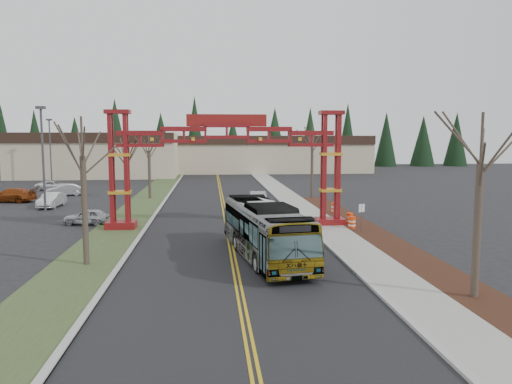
{
  "coord_description": "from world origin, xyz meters",
  "views": [
    {
      "loc": [
        -1.25,
        -19.77,
        7.01
      ],
      "look_at": [
        1.86,
        14.15,
        3.15
      ],
      "focal_mm": 35.0,
      "sensor_mm": 36.0,
      "label": 1
    }
  ],
  "objects": [
    {
      "name": "bare_tree_median_far",
      "position": [
        -8.0,
        36.27,
        5.32
      ],
      "size": [
        3.31,
        3.31,
        7.54
      ],
      "color": "#382D26",
      "rests_on": "ground"
    },
    {
      "name": "curb_left",
      "position": [
        -6.15,
        25.0,
        0.07
      ],
      "size": [
        0.3,
        110.0,
        0.15
      ],
      "primitive_type": "cube",
      "color": "#A3A39E",
      "rests_on": "ground"
    },
    {
      "name": "parked_car_near_a",
      "position": [
        -11.0,
        20.3,
        0.63
      ],
      "size": [
        3.86,
        2.03,
        1.25
      ],
      "primitive_type": "imported",
      "rotation": [
        0.0,
        0.0,
        4.56
      ],
      "color": "#BABFC2",
      "rests_on": "ground"
    },
    {
      "name": "bare_tree_median_near",
      "position": [
        -8.0,
        7.41,
        5.88
      ],
      "size": [
        3.19,
        3.19,
        8.03
      ],
      "color": "#382D26",
      "rests_on": "ground"
    },
    {
      "name": "silver_sedan",
      "position": [
        3.41,
        28.93,
        0.74
      ],
      "size": [
        1.6,
        4.51,
        1.48
      ],
      "primitive_type": "imported",
      "rotation": [
        0.0,
        0.0,
        -0.01
      ],
      "color": "#A5A8AD",
      "rests_on": "ground"
    },
    {
      "name": "parked_car_far_b",
      "position": [
        -21.35,
        46.05,
        0.61
      ],
      "size": [
        4.64,
        2.61,
        1.22
      ],
      "primitive_type": "imported",
      "rotation": [
        0.0,
        0.0,
        1.43
      ],
      "color": "white",
      "rests_on": "ground"
    },
    {
      "name": "road",
      "position": [
        0.0,
        25.0,
        0.01
      ],
      "size": [
        12.0,
        110.0,
        0.02
      ],
      "primitive_type": "cube",
      "color": "black",
      "rests_on": "ground"
    },
    {
      "name": "transit_bus",
      "position": [
        1.84,
        8.12,
        1.61
      ],
      "size": [
        4.36,
        11.83,
        3.22
      ],
      "primitive_type": "imported",
      "rotation": [
        0.0,
        0.0,
        0.15
      ],
      "color": "#97989E",
      "rests_on": "ground"
    },
    {
      "name": "parked_car_near_b",
      "position": [
        -16.84,
        30.43,
        0.72
      ],
      "size": [
        1.73,
        4.44,
        1.44
      ],
      "primitive_type": "imported",
      "rotation": [
        0.0,
        0.0,
        -0.05
      ],
      "color": "white",
      "rests_on": "ground"
    },
    {
      "name": "street_sign",
      "position": [
        9.58,
        14.93,
        1.51
      ],
      "size": [
        0.47,
        0.19,
        2.11
      ],
      "color": "#3F3F44",
      "rests_on": "ground"
    },
    {
      "name": "light_pole_far",
      "position": [
        -24.98,
        57.15,
        5.49
      ],
      "size": [
        0.82,
        0.41,
        9.48
      ],
      "color": "#3F3F44",
      "rests_on": "ground"
    },
    {
      "name": "barrel_south",
      "position": [
        9.27,
        16.21,
        0.49
      ],
      "size": [
        0.53,
        0.53,
        0.98
      ],
      "color": "#F03D0D",
      "rests_on": "ground"
    },
    {
      "name": "parked_car_mid_a",
      "position": [
        -22.31,
        34.71,
        0.75
      ],
      "size": [
        5.46,
        3.0,
        1.5
      ],
      "primitive_type": "imported",
      "rotation": [
        0.0,
        0.0,
        4.53
      ],
      "color": "#893913",
      "rests_on": "ground"
    },
    {
      "name": "lane_line_left",
      "position": [
        -0.12,
        25.0,
        0.03
      ],
      "size": [
        0.12,
        100.0,
        0.01
      ],
      "primitive_type": "cube",
      "color": "gold",
      "rests_on": "road"
    },
    {
      "name": "sidewalk_right",
      "position": [
        7.6,
        25.0,
        0.08
      ],
      "size": [
        2.6,
        110.0,
        0.14
      ],
      "primitive_type": "cube",
      "color": "gray",
      "rests_on": "ground"
    },
    {
      "name": "grass_median",
      "position": [
        -8.0,
        25.0,
        0.04
      ],
      "size": [
        4.0,
        110.0,
        0.08
      ],
      "primitive_type": "cube",
      "color": "#2F4321",
      "rests_on": "ground"
    },
    {
      "name": "landscape_strip",
      "position": [
        10.2,
        10.0,
        0.06
      ],
      "size": [
        2.6,
        50.0,
        0.12
      ],
      "primitive_type": "cube",
      "color": "black",
      "rests_on": "ground"
    },
    {
      "name": "retail_building_east",
      "position": [
        10.0,
        79.95,
        3.51
      ],
      "size": [
        38.0,
        20.3,
        7.0
      ],
      "color": "#BDAA91",
      "rests_on": "ground"
    },
    {
      "name": "retail_building_west",
      "position": [
        -30.0,
        71.96,
        3.76
      ],
      "size": [
        46.0,
        22.3,
        7.5
      ],
      "color": "#BDAA91",
      "rests_on": "ground"
    },
    {
      "name": "lane_line_right",
      "position": [
        0.12,
        25.0,
        0.03
      ],
      "size": [
        0.12,
        100.0,
        0.01
      ],
      "primitive_type": "cube",
      "color": "gold",
      "rests_on": "road"
    },
    {
      "name": "curb_right",
      "position": [
        6.15,
        25.0,
        0.07
      ],
      "size": [
        0.3,
        110.0,
        0.15
      ],
      "primitive_type": "cube",
      "color": "#A3A39E",
      "rests_on": "ground"
    },
    {
      "name": "parked_car_far_a",
      "position": [
        -18.29,
        40.02,
        0.68
      ],
      "size": [
        4.39,
        2.57,
        1.37
      ],
      "primitive_type": "imported",
      "rotation": [
        0.0,
        0.0,
        5.0
      ],
      "color": "silver",
      "rests_on": "ground"
    },
    {
      "name": "light_pole_near",
      "position": [
        -16.64,
        27.89,
        5.6
      ],
      "size": [
        0.84,
        0.42,
        9.69
      ],
      "color": "#3F3F44",
      "rests_on": "ground"
    },
    {
      "name": "conifer_treeline",
      "position": [
        0.25,
        92.0,
        6.49
      ],
      "size": [
        116.1,
        5.6,
        13.0
      ],
      "color": "black",
      "rests_on": "ground"
    },
    {
      "name": "bare_tree_median_mid",
      "position": [
        -8.0,
        20.74,
        5.13
      ],
      "size": [
        3.1,
        3.1,
        7.2
      ],
      "color": "#382D26",
      "rests_on": "ground"
    },
    {
      "name": "gateway_arch",
      "position": [
        0.0,
        18.0,
        5.98
      ],
      "size": [
        18.2,
        1.6,
        8.9
      ],
      "color": "#630D0F",
      "rests_on": "ground"
    },
    {
      "name": "bare_tree_right_far",
      "position": [
        10.0,
        34.76,
        6.09
      ],
      "size": [
        3.1,
        3.1,
        8.19
      ],
      "color": "#382D26",
      "rests_on": "ground"
    },
    {
      "name": "barrel_north",
      "position": [
        9.76,
        23.47,
        0.53
      ],
      "size": [
        0.57,
        0.57,
        1.06
      ],
      "color": "#F03D0D",
      "rests_on": "ground"
    },
    {
      "name": "ground",
      "position": [
        0.0,
        0.0,
        0.0
      ],
      "size": [
        200.0,
        200.0,
        0.0
      ],
      "primitive_type": "plane",
      "color": "black",
      "rests_on": "ground"
    },
    {
      "name": "barrel_mid",
      "position": [
        9.65,
        18.15,
        0.48
      ],
      "size": [
        0.52,
        0.52,
        0.96
      ],
      "color": "#F03D0D",
      "rests_on": "ground"
    },
    {
      "name": "bare_tree_right_near",
      "position": [
        10.0,
        0.1,
        5.79
      ],
      "size": [
        3.26,
        3.26,
        7.98
      ],
      "color": "#382D26",
      "rests_on": "ground"
    }
  ]
}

